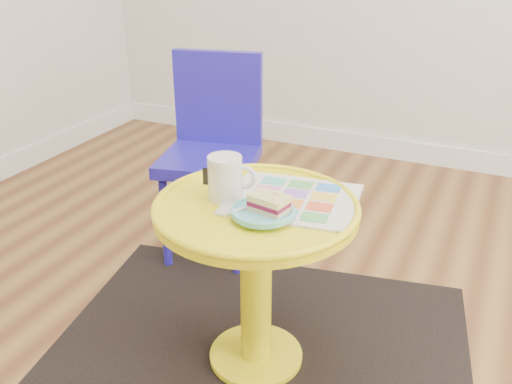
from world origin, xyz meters
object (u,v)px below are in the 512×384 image
at_px(chair, 213,143).
at_px(newspaper, 293,199).
at_px(mug, 226,177).
at_px(plate, 263,212).
at_px(side_table, 256,253).

height_order(chair, newspaper, chair).
relative_size(chair, newspaper, 2.26).
xyz_separation_m(mug, plate, (0.14, -0.07, -0.05)).
relative_size(side_table, mug, 4.21).
distance_m(newspaper, plate, 0.14).
height_order(newspaper, plate, plate).
height_order(chair, mug, chair).
xyz_separation_m(side_table, mug, (-0.09, 0.01, 0.22)).
xyz_separation_m(chair, newspaper, (0.53, -0.51, 0.08)).
distance_m(side_table, plate, 0.19).
relative_size(side_table, chair, 0.71).
bearing_deg(mug, plate, -40.03).
bearing_deg(newspaper, chair, 129.04).
bearing_deg(plate, mug, 154.19).
height_order(side_table, mug, mug).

